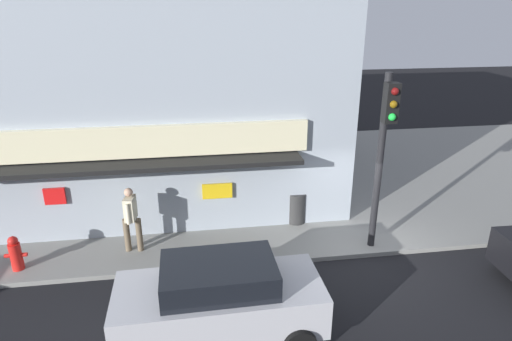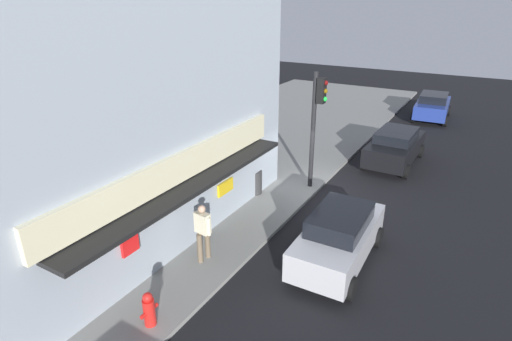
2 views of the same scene
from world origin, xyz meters
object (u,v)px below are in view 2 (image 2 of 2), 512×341
(traffic_light, at_px, (317,116))
(pedestrian, at_px, (203,230))
(trash_can, at_px, (255,182))
(parked_car_silver, at_px, (339,236))
(fire_hydrant, at_px, (149,309))
(parked_car_blue, at_px, (432,106))
(parked_car_black, at_px, (395,146))

(traffic_light, xyz_separation_m, pedestrian, (-6.30, 0.77, -1.98))
(trash_can, height_order, parked_car_silver, parked_car_silver)
(fire_hydrant, relative_size, parked_car_blue, 0.21)
(fire_hydrant, relative_size, pedestrian, 0.50)
(parked_car_black, distance_m, parked_car_blue, 9.13)
(parked_car_blue, bearing_deg, fire_hydrant, 172.99)
(pedestrian, bearing_deg, parked_car_blue, -9.27)
(parked_car_black, height_order, parked_car_blue, parked_car_blue)
(pedestrian, relative_size, parked_car_blue, 0.42)
(parked_car_silver, xyz_separation_m, parked_car_blue, (17.96, 0.10, -0.02))
(pedestrian, height_order, parked_car_blue, pedestrian)
(trash_can, height_order, pedestrian, pedestrian)
(pedestrian, distance_m, parked_car_blue, 20.25)
(fire_hydrant, relative_size, parked_car_black, 0.21)
(fire_hydrant, distance_m, trash_can, 7.48)
(trash_can, bearing_deg, traffic_light, -45.69)
(parked_car_silver, bearing_deg, fire_hydrant, 148.78)
(traffic_light, relative_size, parked_car_black, 1.06)
(parked_car_black, relative_size, parked_car_blue, 1.03)
(traffic_light, distance_m, trash_can, 3.49)
(pedestrian, height_order, parked_car_silver, pedestrian)
(parked_car_silver, bearing_deg, parked_car_black, 2.57)
(parked_car_silver, bearing_deg, trash_can, 59.25)
(traffic_light, xyz_separation_m, trash_can, (-1.70, 1.74, -2.51))
(fire_hydrant, bearing_deg, trash_can, 11.06)
(trash_can, height_order, parked_car_blue, parked_car_blue)
(trash_can, bearing_deg, fire_hydrant, -168.94)
(parked_car_silver, relative_size, parked_car_black, 0.93)
(parked_car_silver, bearing_deg, traffic_light, 31.20)
(parked_car_silver, height_order, parked_car_black, parked_car_silver)
(traffic_light, relative_size, fire_hydrant, 5.13)
(pedestrian, distance_m, parked_car_silver, 3.93)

